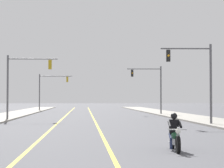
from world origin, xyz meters
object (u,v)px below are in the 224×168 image
(traffic_signal_near_right, at_px, (197,72))
(traffic_signal_near_left, at_px, (22,77))
(traffic_signal_mid_left, at_px, (49,86))
(motorcycle_with_rider, at_px, (175,136))
(traffic_signal_mid_right, at_px, (151,83))

(traffic_signal_near_right, distance_m, traffic_signal_near_left, 17.28)
(traffic_signal_mid_left, bearing_deg, traffic_signal_near_left, -90.14)
(motorcycle_with_rider, bearing_deg, traffic_signal_near_right, 72.38)
(traffic_signal_near_right, bearing_deg, traffic_signal_mid_right, 89.97)
(motorcycle_with_rider, height_order, traffic_signal_near_right, traffic_signal_near_right)
(traffic_signal_near_right, distance_m, traffic_signal_mid_left, 43.45)
(traffic_signal_near_left, xyz_separation_m, traffic_signal_mid_left, (0.08, 31.56, 0.04))
(traffic_signal_mid_right, bearing_deg, motorcycle_with_rider, -97.53)
(traffic_signal_near_right, bearing_deg, traffic_signal_mid_left, 109.36)
(motorcycle_with_rider, relative_size, traffic_signal_mid_left, 0.35)
(traffic_signal_near_left, bearing_deg, traffic_signal_mid_right, 42.07)
(traffic_signal_near_right, relative_size, traffic_signal_mid_right, 1.00)
(motorcycle_with_rider, relative_size, traffic_signal_near_left, 0.35)
(traffic_signal_near_left, relative_size, traffic_signal_mid_left, 1.00)
(traffic_signal_near_left, height_order, traffic_signal_mid_right, same)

